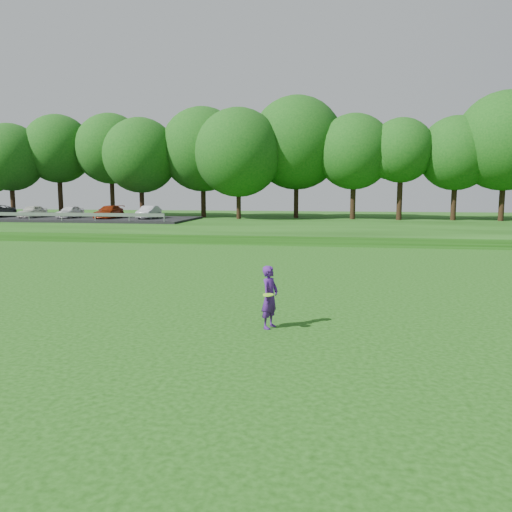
# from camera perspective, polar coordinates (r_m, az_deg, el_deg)

# --- Properties ---
(ground) EXTENTS (140.00, 140.00, 0.00)m
(ground) POSITION_cam_1_polar(r_m,az_deg,el_deg) (12.50, 1.89, -8.65)
(ground) COLOR #163E0B
(ground) RESTS_ON ground
(berm) EXTENTS (130.00, 30.00, 0.60)m
(berm) POSITION_cam_1_polar(r_m,az_deg,el_deg) (46.04, 7.29, 3.56)
(berm) COLOR #163E0B
(berm) RESTS_ON ground
(walking_path) EXTENTS (130.00, 1.60, 0.04)m
(walking_path) POSITION_cam_1_polar(r_m,az_deg,el_deg) (32.13, 6.43, 1.34)
(walking_path) COLOR gray
(walking_path) RESTS_ON ground
(treeline) EXTENTS (104.00, 7.00, 15.00)m
(treeline) POSITION_cam_1_polar(r_m,az_deg,el_deg) (50.14, 7.60, 12.80)
(treeline) COLOR #104610
(treeline) RESTS_ON berm
(parking_lot) EXTENTS (24.00, 9.00, 1.38)m
(parking_lot) POSITION_cam_1_polar(r_m,az_deg,el_deg) (51.73, -20.92, 4.37)
(parking_lot) COLOR black
(parking_lot) RESTS_ON berm
(woman) EXTENTS (0.57, 0.80, 1.60)m
(woman) POSITION_cam_1_polar(r_m,az_deg,el_deg) (12.66, 1.58, -4.71)
(woman) COLOR #461A76
(woman) RESTS_ON ground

